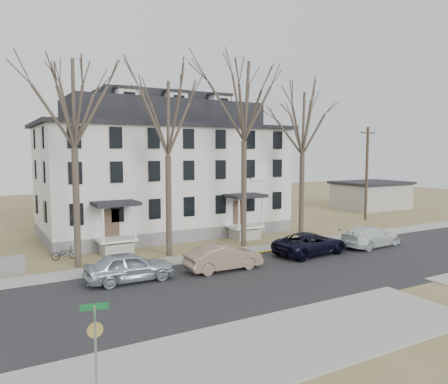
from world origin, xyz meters
TOP-DOWN VIEW (x-y plane):
  - ground at (0.00, 0.00)m, footprint 120.00×120.00m
  - main_road at (0.00, 2.00)m, footprint 120.00×10.00m
  - far_sidewalk at (0.00, 8.00)m, footprint 120.00×2.00m
  - near_sidewalk_left at (-8.00, -5.00)m, footprint 20.00×5.00m
  - yellow_curb at (5.00, 7.10)m, footprint 14.00×0.25m
  - boarding_house at (-2.00, 17.95)m, footprint 20.80×12.36m
  - distant_building at (26.00, 20.00)m, footprint 8.50×6.50m
  - tree_far_left at (-11.00, 9.80)m, footprint 8.40×8.40m
  - tree_mid_left at (-5.00, 9.80)m, footprint 7.80×7.80m
  - tree_center at (1.00, 9.80)m, footprint 9.00×9.00m
  - tree_mid_right at (6.50, 9.80)m, footprint 7.80×7.80m
  - utility_pole_far at (18.50, 14.00)m, footprint 2.00×0.28m
  - car_silver at (-9.24, 5.15)m, footprint 4.80×2.01m
  - car_tan at (-3.70, 4.62)m, footprint 4.66×1.66m
  - car_navy at (3.38, 5.07)m, footprint 5.69×3.06m
  - car_white at (8.88, 4.75)m, footprint 5.42×2.65m
  - bicycle_left at (-11.44, 11.90)m, footprint 1.67×0.69m
  - street_sign at (-13.48, -5.15)m, footprint 0.79×0.79m

SIDE VIEW (x-z plane):
  - ground at x=0.00m, z-range 0.00..0.00m
  - main_road at x=0.00m, z-range -0.02..0.02m
  - far_sidewalk at x=0.00m, z-range -0.04..0.04m
  - near_sidewalk_left at x=-8.00m, z-range -0.04..0.04m
  - yellow_curb at x=5.00m, z-range -0.03..0.03m
  - bicycle_left at x=-11.44m, z-range 0.00..0.86m
  - car_navy at x=3.38m, z-range 0.00..1.52m
  - car_white at x=8.88m, z-range 0.00..1.52m
  - car_tan at x=-3.70m, z-range 0.00..1.53m
  - car_silver at x=-9.24m, z-range 0.00..1.62m
  - distant_building at x=26.00m, z-range 0.00..3.35m
  - street_sign at x=-13.48m, z-range 0.43..3.19m
  - utility_pole_far at x=18.50m, z-range 0.15..9.65m
  - boarding_house at x=-2.00m, z-range -0.65..11.40m
  - tree_mid_left at x=-5.00m, z-range 3.23..15.97m
  - tree_mid_right at x=6.50m, z-range 3.23..15.97m
  - tree_far_left at x=-11.00m, z-range 3.48..17.20m
  - tree_center at x=1.00m, z-range 3.73..18.43m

